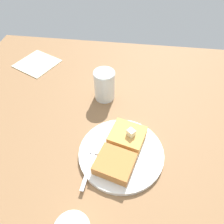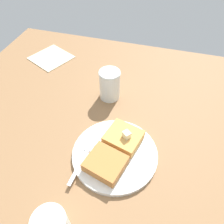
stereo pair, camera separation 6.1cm
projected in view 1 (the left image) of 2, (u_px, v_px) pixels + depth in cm
name	position (u px, v px, depth cm)	size (l,w,h in cm)	color
table_surface	(89.00, 131.00, 64.11)	(96.30, 96.30, 2.99)	brown
plate	(121.00, 153.00, 56.58)	(21.97, 21.97, 1.17)	silver
toast_slice_left	(127.00, 136.00, 57.97)	(7.97, 8.87, 2.74)	#D6974B
toast_slice_middle	(115.00, 164.00, 52.41)	(7.97, 8.87, 2.74)	#B27037
butter_pat_primary	(131.00, 133.00, 55.86)	(1.84, 1.65, 1.84)	beige
fork	(93.00, 157.00, 55.04)	(16.06, 2.88, 0.36)	silver
syrup_jar	(104.00, 86.00, 68.33)	(6.72, 6.72, 9.92)	#4B220D
napkin	(37.00, 63.00, 84.25)	(13.46, 13.82, 0.30)	beige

